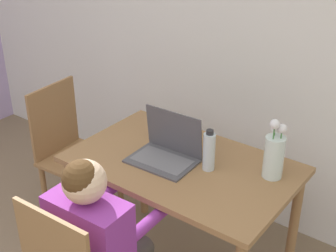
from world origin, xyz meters
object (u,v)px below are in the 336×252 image
object	(u,v)px
person_seated	(98,233)
flower_vase	(274,154)
chair_spare	(71,152)
water_bottle	(209,151)
laptop	(167,149)

from	to	relation	value
person_seated	flower_vase	world-z (taller)	flower_vase
chair_spare	water_bottle	world-z (taller)	water_bottle
laptop	water_bottle	xyz separation A→B (m)	(0.22, 0.04, 0.04)
chair_spare	laptop	distance (m)	0.85
person_seated	water_bottle	xyz separation A→B (m)	(0.17, 0.59, 0.18)
laptop	person_seated	bearing A→B (deg)	-87.25
chair_spare	laptop	xyz separation A→B (m)	(0.79, -0.05, 0.32)
person_seated	water_bottle	distance (m)	0.64
laptop	flower_vase	xyz separation A→B (m)	(0.49, 0.17, 0.07)
laptop	flower_vase	world-z (taller)	flower_vase
flower_vase	laptop	bearing A→B (deg)	-161.53
person_seated	flower_vase	bearing A→B (deg)	-124.18
chair_spare	person_seated	bearing A→B (deg)	-130.03
chair_spare	water_bottle	size ratio (longest dim) A/B	4.14
chair_spare	flower_vase	size ratio (longest dim) A/B	2.88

